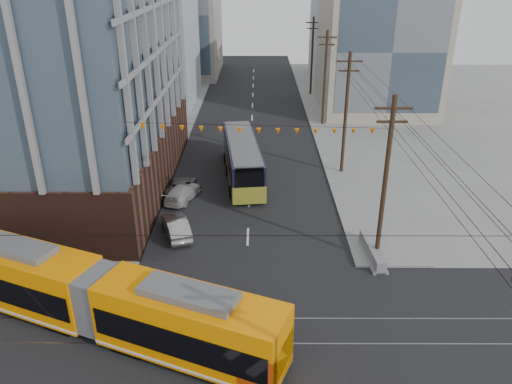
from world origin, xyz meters
TOP-DOWN VIEW (x-y plane):
  - bg_bldg_nw_near at (-17.00, 52.00)m, footprint 18.00×16.00m
  - bg_bldg_ne_near at (16.00, 48.00)m, footprint 14.00×14.00m
  - bg_bldg_nw_far at (-14.00, 72.00)m, footprint 16.00×18.00m
  - bg_bldg_ne_far at (18.00, 68.00)m, footprint 16.00×16.00m
  - utility_pole_far at (8.50, 56.00)m, footprint 0.30×0.30m
  - streetcar at (-7.48, 4.05)m, footprint 19.76×10.38m
  - city_bus at (-0.67, 24.88)m, footprint 4.18×12.82m
  - parked_car_silver at (-5.10, 14.22)m, footprint 2.83×4.55m
  - parked_car_white at (-5.46, 20.15)m, footprint 3.05×4.78m
  - parked_car_grey at (-5.77, 21.58)m, footprint 2.39×4.51m
  - jersey_barrier at (8.30, 11.36)m, footprint 1.25×4.44m

SIDE VIEW (x-z plane):
  - jersey_barrier at x=8.30m, z-range 0.00..0.88m
  - parked_car_grey at x=-5.77m, z-range 0.00..1.21m
  - parked_car_white at x=-5.46m, z-range 0.00..1.29m
  - parked_car_silver at x=-5.10m, z-range 0.00..1.42m
  - city_bus at x=-0.67m, z-range 0.00..3.57m
  - streetcar at x=-7.48m, z-range 0.00..3.90m
  - utility_pole_far at x=8.50m, z-range 0.00..11.00m
  - bg_bldg_ne_far at x=18.00m, z-range 0.00..14.00m
  - bg_bldg_ne_near at x=16.00m, z-range 0.00..16.00m
  - bg_bldg_nw_near at x=-17.00m, z-range 0.00..18.00m
  - bg_bldg_nw_far at x=-14.00m, z-range 0.00..20.00m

